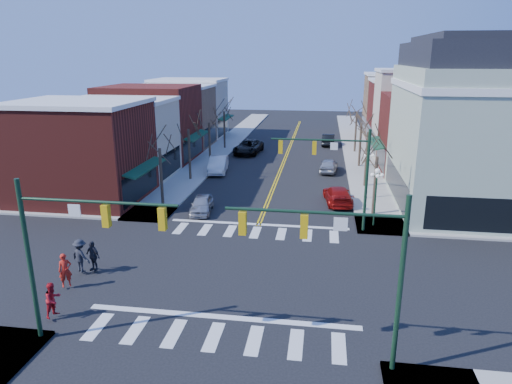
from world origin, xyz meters
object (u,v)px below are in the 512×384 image
at_px(car_left_far, 248,147).
at_px(pedestrian_red_b, 53,300).
at_px(pedestrian_dark_b, 80,256).
at_px(car_right_mid, 329,165).
at_px(pedestrian_red_a, 65,270).
at_px(lamppost_midblock, 368,166).
at_px(car_right_far, 328,139).
at_px(car_left_near, 202,204).
at_px(car_right_near, 338,195).
at_px(pedestrian_dark_a, 93,256).
at_px(lamppost_corner, 376,187).
at_px(car_left_mid, 218,165).
at_px(victorian_corner, 482,125).

height_order(car_left_far, pedestrian_red_b, pedestrian_red_b).
bearing_deg(pedestrian_dark_b, car_right_mid, -97.20).
distance_m(pedestrian_red_a, pedestrian_dark_b, 1.70).
height_order(lamppost_midblock, car_right_far, lamppost_midblock).
relative_size(car_left_near, car_right_near, 0.79).
distance_m(pedestrian_red_a, pedestrian_dark_a, 2.01).
bearing_deg(pedestrian_red_b, lamppost_corner, -30.03).
xyz_separation_m(pedestrian_red_b, pedestrian_dark_b, (-1.06, 4.45, 0.12)).
bearing_deg(car_left_mid, victorian_corner, -25.96).
height_order(car_left_near, pedestrian_dark_a, pedestrian_dark_a).
distance_m(car_right_mid, pedestrian_red_a, 30.68).
xyz_separation_m(car_left_far, pedestrian_dark_b, (-3.93, -33.80, 0.27)).
relative_size(victorian_corner, car_left_near, 3.67).
bearing_deg(pedestrian_dark_a, lamppost_midblock, 67.69).
bearing_deg(car_right_far, car_right_near, 93.35).
distance_m(car_right_mid, pedestrian_red_b, 32.76).
xyz_separation_m(lamppost_midblock, pedestrian_red_b, (-15.86, -20.87, -1.97)).
distance_m(car_left_near, car_left_far, 22.58).
relative_size(car_left_near, pedestrian_dark_a, 2.20).
relative_size(lamppost_midblock, pedestrian_dark_a, 2.45).
bearing_deg(lamppost_midblock, car_left_far, 126.78).
bearing_deg(pedestrian_dark_a, car_right_far, 94.92).
bearing_deg(lamppost_corner, pedestrian_dark_a, -149.36).
bearing_deg(pedestrian_red_b, car_left_near, 7.45).
bearing_deg(car_right_far, lamppost_midblock, 99.04).
distance_m(lamppost_corner, car_right_near, 6.10).
relative_size(car_left_mid, car_right_near, 1.02).
bearing_deg(car_right_mid, car_left_near, 61.33).
relative_size(car_left_far, pedestrian_red_b, 3.58).
bearing_deg(pedestrian_red_b, car_left_far, 13.52).
bearing_deg(pedestrian_dark_b, lamppost_midblock, -114.83).
xyz_separation_m(lamppost_midblock, car_left_far, (-13.00, 17.39, -2.12)).
bearing_deg(pedestrian_dark_b, car_left_near, -88.23).
bearing_deg(pedestrian_red_b, lamppost_midblock, -19.44).
xyz_separation_m(victorian_corner, car_left_far, (-21.30, 17.89, -5.82)).
relative_size(victorian_corner, lamppost_corner, 3.29).
relative_size(car_right_far, pedestrian_red_a, 2.62).
bearing_deg(car_right_mid, victorian_corner, 144.95).
bearing_deg(pedestrian_red_a, car_left_far, 46.17).
xyz_separation_m(pedestrian_red_a, pedestrian_dark_b, (-0.07, 1.69, 0.05)).
relative_size(victorian_corner, pedestrian_red_a, 7.84).
height_order(car_left_near, car_right_mid, car_right_mid).
height_order(car_left_near, car_left_far, car_left_far).
xyz_separation_m(car_right_mid, pedestrian_red_a, (-13.76, -27.42, 0.34)).
bearing_deg(pedestrian_dark_a, pedestrian_red_a, -82.46).
height_order(car_left_far, car_right_near, car_left_far).
bearing_deg(pedestrian_red_a, victorian_corner, -2.63).
bearing_deg(car_left_near, car_right_far, 65.09).
bearing_deg(car_left_far, car_right_far, 41.42).
distance_m(lamppost_midblock, car_right_far, 24.77).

